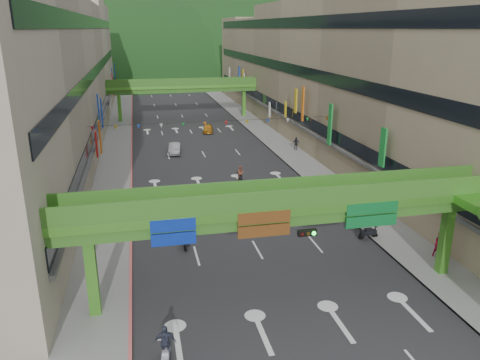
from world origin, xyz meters
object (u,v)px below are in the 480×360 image
(car_silver, at_px, (175,148))
(car_yellow, at_px, (208,128))
(pedestrian_red, at_px, (440,246))
(scooter_rider_near, at_px, (185,236))
(overpass_near, at_px, (303,217))
(scooter_rider_mid, at_px, (241,175))

(car_silver, xyz_separation_m, car_yellow, (6.13, 11.85, -0.06))
(pedestrian_red, bearing_deg, scooter_rider_near, 173.02)
(overpass_near, xyz_separation_m, pedestrian_red, (11.27, 2.62, -4.30))
(car_silver, relative_size, pedestrian_red, 2.30)
(pedestrian_red, bearing_deg, scooter_rider_mid, 127.79)
(car_yellow, relative_size, pedestrian_red, 2.04)
(overpass_near, relative_size, pedestrian_red, 15.38)
(car_silver, relative_size, car_yellow, 1.13)
(car_yellow, bearing_deg, car_silver, -108.36)
(overpass_near, xyz_separation_m, car_yellow, (1.62, 47.64, -4.57))
(car_silver, bearing_deg, scooter_rider_near, -85.90)
(scooter_rider_near, height_order, scooter_rider_mid, scooter_rider_near)
(car_silver, bearing_deg, overpass_near, -75.51)
(scooter_rider_near, xyz_separation_m, car_silver, (1.56, 27.73, -0.31))
(overpass_near, height_order, pedestrian_red, overpass_near)
(scooter_rider_near, bearing_deg, car_yellow, 79.02)
(car_yellow, bearing_deg, pedestrian_red, -68.92)
(scooter_rider_mid, height_order, car_yellow, scooter_rider_mid)
(scooter_rider_near, distance_m, car_silver, 27.77)
(scooter_rider_near, bearing_deg, scooter_rider_mid, 62.53)
(overpass_near, relative_size, car_silver, 6.69)
(car_yellow, bearing_deg, scooter_rider_near, -92.00)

